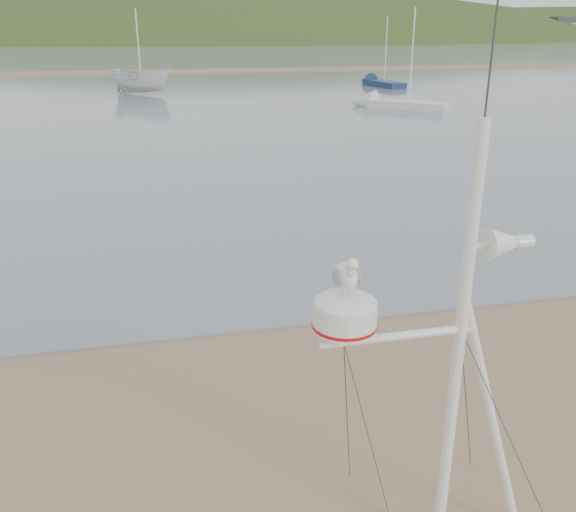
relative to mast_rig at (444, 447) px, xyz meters
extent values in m
cube|color=slate|center=(-3.09, 133.19, -1.28)|extent=(560.00, 256.00, 0.04)
cube|color=#83644B|center=(-3.09, 71.19, -1.22)|extent=(560.00, 7.00, 0.07)
ellipsoid|color=#283917|center=(36.91, 236.19, -23.30)|extent=(400.00, 180.00, 80.00)
ellipsoid|color=#283917|center=(176.91, 236.19, -16.70)|extent=(300.00, 135.00, 56.00)
cube|color=white|center=(-39.09, 197.19, 2.70)|extent=(8.40, 6.30, 8.00)
cube|color=white|center=(-13.09, 197.19, 2.70)|extent=(8.40, 6.30, 8.00)
cube|color=white|center=(12.91, 197.19, 2.70)|extent=(8.40, 6.30, 8.00)
cube|color=white|center=(38.91, 197.19, 2.70)|extent=(8.40, 6.30, 8.00)
cube|color=white|center=(64.91, 197.19, 2.70)|extent=(8.40, 6.30, 8.00)
cube|color=white|center=(90.91, 197.19, 2.70)|extent=(8.40, 6.30, 8.00)
cube|color=white|center=(116.91, 197.19, 2.70)|extent=(8.40, 6.30, 8.00)
cube|color=white|center=(142.91, 197.19, 2.70)|extent=(8.40, 6.30, 8.00)
cylinder|color=white|center=(0.07, 0.05, 0.91)|extent=(0.11, 0.11, 4.43)
cylinder|color=white|center=(0.54, 0.05, 0.14)|extent=(1.03, 0.09, 2.91)
cylinder|color=white|center=(-0.54, 0.05, 1.25)|extent=(1.44, 0.08, 0.08)
cylinder|color=#2D382D|center=(0.07, 0.05, 3.57)|extent=(0.02, 0.02, 1.00)
cube|color=white|center=(-1.04, 0.05, 1.33)|extent=(0.18, 0.18, 0.10)
cylinder|color=silver|center=(-1.04, 0.05, 1.50)|extent=(0.55, 0.55, 0.24)
cylinder|color=#B80D0E|center=(-1.04, 0.05, 1.42)|extent=(0.56, 0.56, 0.03)
ellipsoid|color=silver|center=(-1.04, 0.05, 1.62)|extent=(0.55, 0.55, 0.16)
cone|color=silver|center=(0.38, 0.05, 2.04)|extent=(0.29, 0.29, 0.29)
cylinder|color=silver|center=(0.57, 0.05, 2.04)|extent=(0.16, 0.12, 0.12)
cube|color=white|center=(0.18, 0.05, 2.04)|extent=(0.22, 0.04, 0.04)
cylinder|color=tan|center=(-1.07, 0.05, 1.74)|extent=(0.01, 0.01, 0.08)
cylinder|color=tan|center=(-1.01, 0.05, 1.74)|extent=(0.01, 0.01, 0.08)
ellipsoid|color=white|center=(-1.04, 0.05, 1.87)|extent=(0.19, 0.30, 0.22)
ellipsoid|color=gray|center=(-1.12, 0.04, 1.87)|extent=(0.06, 0.24, 0.14)
ellipsoid|color=gray|center=(-0.96, 0.04, 1.87)|extent=(0.06, 0.24, 0.14)
cone|color=white|center=(-1.04, 0.21, 1.84)|extent=(0.10, 0.09, 0.10)
ellipsoid|color=white|center=(-1.04, -0.06, 1.96)|extent=(0.09, 0.09, 0.13)
sphere|color=white|center=(-1.04, -0.08, 2.02)|extent=(0.11, 0.11, 0.11)
cone|color=gold|center=(-1.04, -0.14, 2.02)|extent=(0.02, 0.06, 0.02)
imported|color=silver|center=(-2.68, 46.35, 1.43)|extent=(2.86, 2.85, 5.38)
cube|color=#16274D|center=(18.23, 48.01, -1.01)|extent=(2.45, 5.06, 0.50)
cone|color=#16274D|center=(17.64, 51.06, -1.01)|extent=(1.85, 1.96, 1.55)
cylinder|color=white|center=(18.23, 48.01, 1.91)|extent=(0.08, 0.08, 5.34)
cube|color=silver|center=(14.09, 33.11, -1.01)|extent=(4.85, 4.76, 0.50)
cone|color=silver|center=(11.72, 35.40, -1.01)|extent=(2.44, 2.44, 1.65)
cylinder|color=white|center=(14.09, 33.11, 2.07)|extent=(0.08, 0.08, 5.67)
camera|label=1|loc=(-2.56, -4.37, 3.81)|focal=38.00mm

